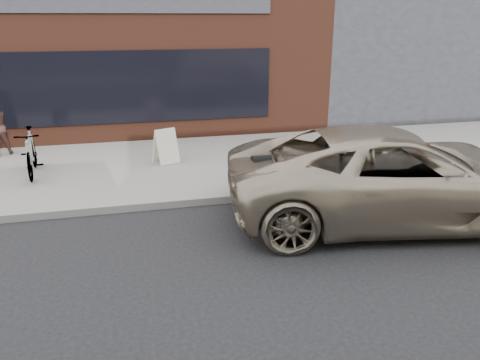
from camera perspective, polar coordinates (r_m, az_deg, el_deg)
ground at (r=5.89m, az=-0.01°, el=-17.91°), size 120.00×120.00×0.00m
near_sidewalk at (r=12.12m, az=-7.67°, el=2.40°), size 44.00×6.00×0.15m
storefront at (r=18.62m, az=-16.68°, el=14.47°), size 14.00×10.07×4.50m
neighbour_building at (r=21.63m, az=18.30°, el=16.88°), size 10.00×10.00×6.00m
motorcycle at (r=8.74m, az=7.05°, el=-0.42°), size 2.33×0.78×1.47m
minivan at (r=8.93m, az=18.31°, el=0.54°), size 6.42×3.73×1.68m
bicycle_rear at (r=11.52m, az=-24.15°, el=3.10°), size 0.66×1.81×1.06m
sandwich_sign at (r=11.63m, az=-9.07°, el=4.15°), size 0.67×0.65×0.85m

